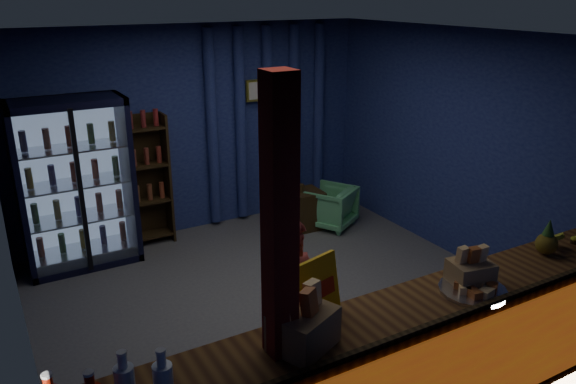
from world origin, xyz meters
The scene contains 17 objects.
ground centered at (0.00, 0.00, 0.00)m, with size 4.60×4.60×0.00m, color #515154.
room_walls centered at (0.00, 0.00, 1.57)m, with size 4.60×4.60×4.60m.
counter centered at (0.00, -1.91, 0.48)m, with size 4.40×0.57×0.99m.
support_post centered at (-1.05, -1.90, 1.30)m, with size 0.16×0.16×2.60m, color maroon.
beverage_cooler centered at (-1.55, 1.92, 0.93)m, with size 1.20×0.62×1.90m.
bottle_shelf centered at (-0.70, 2.06, 0.79)m, with size 0.50×0.28×1.60m.
curtain_folds centered at (1.00, 2.14, 1.30)m, with size 1.74×0.14×2.50m.
framed_picture centered at (0.85, 2.10, 1.75)m, with size 0.36×0.04×0.28m.
shopkeeper centered at (-0.69, -1.40, 0.77)m, with size 0.56×0.37×1.55m, color #9C312A.
green_chair centered at (1.50, 1.35, 0.27)m, with size 0.58×0.59×0.54m, color #5DBB77.
side_table centered at (1.11, 1.47, 0.26)m, with size 0.58×0.43×0.61m.
yellow_sign centered at (-0.75, -1.73, 1.16)m, with size 0.53×0.23×0.42m.
snack_box_left centered at (-0.91, -1.92, 1.09)m, with size 0.46×0.42×0.39m.
snack_box_centre centered at (0.52, -1.89, 1.06)m, with size 0.33×0.29×0.31m.
pastry_tray centered at (0.47, -1.97, 0.98)m, with size 0.48×0.48×0.08m.
banana_bunches centered at (1.83, -1.79, 1.03)m, with size 0.69×0.28×0.15m.
pineapple centered at (1.43, -1.84, 1.07)m, with size 0.17×0.17×0.30m.
Camera 1 is at (-2.40, -4.36, 2.97)m, focal length 35.00 mm.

